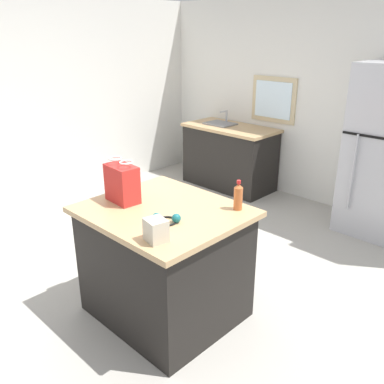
{
  "coord_description": "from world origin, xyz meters",
  "views": [
    {
      "loc": [
        2.33,
        -2.15,
        2.11
      ],
      "look_at": [
        0.25,
        -0.02,
        0.95
      ],
      "focal_mm": 38.57,
      "sensor_mm": 36.0,
      "label": 1
    }
  ],
  "objects_px": {
    "kitchen_island": "(165,262)",
    "ear_defenders": "(166,219)",
    "bottle": "(238,197)",
    "shopping_bag": "(122,183)",
    "small_box": "(156,230)"
  },
  "relations": [
    {
      "from": "kitchen_island",
      "to": "ear_defenders",
      "type": "bearing_deg",
      "value": -36.87
    },
    {
      "from": "ear_defenders",
      "to": "bottle",
      "type": "bearing_deg",
      "value": 67.41
    },
    {
      "from": "shopping_bag",
      "to": "bottle",
      "type": "distance_m",
      "value": 0.88
    },
    {
      "from": "kitchen_island",
      "to": "ear_defenders",
      "type": "height_order",
      "value": "ear_defenders"
    },
    {
      "from": "kitchen_island",
      "to": "shopping_bag",
      "type": "xyz_separation_m",
      "value": [
        -0.33,
        -0.11,
        0.59
      ]
    },
    {
      "from": "small_box",
      "to": "ear_defenders",
      "type": "bearing_deg",
      "value": 124.18
    },
    {
      "from": "shopping_bag",
      "to": "ear_defenders",
      "type": "bearing_deg",
      "value": -2.38
    },
    {
      "from": "kitchen_island",
      "to": "small_box",
      "type": "bearing_deg",
      "value": -47.27
    },
    {
      "from": "bottle",
      "to": "ear_defenders",
      "type": "height_order",
      "value": "bottle"
    },
    {
      "from": "kitchen_island",
      "to": "ear_defenders",
      "type": "xyz_separation_m",
      "value": [
        0.18,
        -0.13,
        0.47
      ]
    },
    {
      "from": "shopping_bag",
      "to": "ear_defenders",
      "type": "xyz_separation_m",
      "value": [
        0.51,
        -0.02,
        -0.12
      ]
    },
    {
      "from": "bottle",
      "to": "ear_defenders",
      "type": "xyz_separation_m",
      "value": [
        -0.21,
        -0.51,
        -0.08
      ]
    },
    {
      "from": "ear_defenders",
      "to": "shopping_bag",
      "type": "bearing_deg",
      "value": 177.62
    },
    {
      "from": "shopping_bag",
      "to": "small_box",
      "type": "bearing_deg",
      "value": -20.36
    },
    {
      "from": "shopping_bag",
      "to": "small_box",
      "type": "distance_m",
      "value": 0.71
    }
  ]
}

